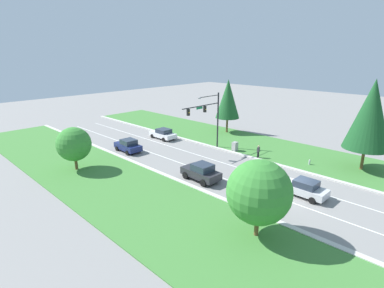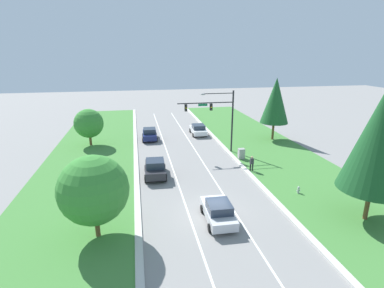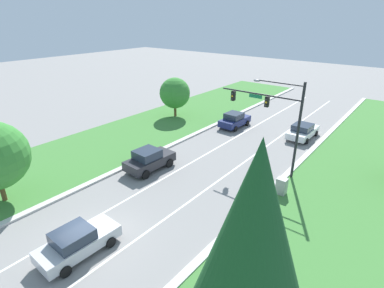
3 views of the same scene
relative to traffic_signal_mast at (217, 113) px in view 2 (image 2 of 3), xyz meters
name	(u,v)px [view 2 (image 2 of 3)]	position (x,y,z in m)	size (l,w,h in m)	color
ground_plane	(213,216)	(-4.14, -14.35, -5.06)	(160.00, 160.00, 0.00)	gray
curb_strip_right	(282,208)	(1.51, -14.35, -4.98)	(0.50, 90.00, 0.15)	beige
curb_strip_left	(138,222)	(-9.79, -14.35, -4.98)	(0.50, 90.00, 0.15)	beige
grass_verge_right	(341,202)	(6.76, -14.35, -5.02)	(10.00, 90.00, 0.08)	#427F38
grass_verge_left	(62,230)	(-15.04, -14.35, -5.02)	(10.00, 90.00, 0.08)	#427F38
lane_stripe_inner_left	(190,218)	(-5.94, -14.35, -5.05)	(0.14, 81.00, 0.01)	white
lane_stripe_inner_right	(236,213)	(-2.34, -14.35, -5.05)	(0.14, 81.00, 0.01)	white
traffic_signal_mast	(217,113)	(0.00, 0.00, 0.00)	(6.80, 0.41, 7.62)	black
charcoal_sedan	(155,168)	(-7.91, -5.98, -4.15)	(2.29, 4.35, 1.81)	#28282D
silver_sedan	(218,211)	(-3.97, -15.13, -4.27)	(2.12, 4.37, 1.58)	silver
white_sedan	(198,129)	(-0.40, 8.87, -4.28)	(2.21, 4.57, 1.56)	white
navy_sedan	(150,134)	(-7.75, 7.38, -4.22)	(2.20, 4.18, 1.70)	navy
utility_cabinet	(241,154)	(2.25, -2.79, -4.41)	(0.70, 0.60, 1.28)	#9E9E99
pedestrian	(252,163)	(2.01, -6.55, -4.12)	(0.41, 0.27, 1.69)	black
fire_hydrant	(298,190)	(4.14, -12.20, -4.71)	(0.34, 0.20, 0.70)	#B7B7BC
conifer_near_right_tree	(275,101)	(9.37, 4.08, 0.52)	(3.86, 3.86, 8.68)	brown
oak_near_left_tree	(89,123)	(-15.61, 6.02, -2.03)	(3.77, 3.77, 4.92)	brown
conifer_far_right_tree	(380,138)	(6.81, -17.01, 1.27)	(4.75, 4.75, 10.14)	brown
oak_far_left_tree	(94,190)	(-12.45, -15.51, -1.59)	(4.56, 4.56, 5.75)	brown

